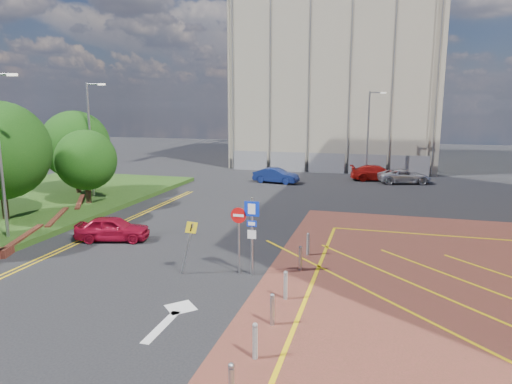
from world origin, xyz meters
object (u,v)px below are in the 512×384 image
at_px(car_blue_back, 276,176).
at_px(car_silver_back, 404,176).
at_px(lamp_left_near, 0,150).
at_px(lamp_back, 369,131).
at_px(sign_cluster, 247,228).
at_px(tree_d, 75,145).
at_px(warning_sign, 189,241).
at_px(tree_c, 86,160).
at_px(car_red_back, 377,173).
at_px(lamp_left_far, 91,136).
at_px(car_red_left, 113,228).

relative_size(car_blue_back, car_silver_back, 0.89).
bearing_deg(lamp_left_near, lamp_back, 57.60).
relative_size(lamp_left_near, sign_cluster, 2.50).
bearing_deg(sign_cluster, lamp_back, 82.03).
bearing_deg(tree_d, sign_cluster, -35.58).
height_order(sign_cluster, car_blue_back, sign_cluster).
xyz_separation_m(sign_cluster, warning_sign, (-2.23, -0.68, -0.52)).
relative_size(tree_c, car_red_back, 1.03).
bearing_deg(lamp_left_far, tree_d, 154.32).
bearing_deg(car_silver_back, car_red_back, 54.26).
distance_m(lamp_left_far, lamp_back, 24.46).
height_order(car_red_left, car_red_back, car_red_back).
bearing_deg(lamp_left_near, tree_c, 97.69).
height_order(lamp_left_far, car_red_back, lamp_left_far).
bearing_deg(car_silver_back, tree_d, 103.34).
distance_m(car_red_left, car_red_back, 26.11).
xyz_separation_m(tree_c, lamp_left_far, (-0.92, 2.00, 1.47)).
bearing_deg(tree_d, lamp_left_near, -69.65).
bearing_deg(warning_sign, lamp_left_far, 136.87).
xyz_separation_m(tree_c, car_silver_back, (20.83, 15.64, -2.57)).
relative_size(lamp_back, car_blue_back, 2.01).
bearing_deg(tree_c, tree_d, 135.00).
distance_m(tree_d, lamp_left_near, 11.76).
bearing_deg(sign_cluster, lamp_left_near, 175.44).
distance_m(car_red_left, car_blue_back, 19.54).
bearing_deg(lamp_back, warning_sign, -102.26).
bearing_deg(sign_cluster, car_red_back, 79.53).
xyz_separation_m(lamp_left_far, sign_cluster, (14.72, -11.02, -2.71)).
relative_size(tree_c, car_blue_back, 1.23).
bearing_deg(lamp_back, car_blue_back, -145.75).
xyz_separation_m(tree_d, car_red_left, (8.87, -9.30, -3.25)).
bearing_deg(car_red_back, lamp_back, 22.66).
distance_m(tree_c, lamp_left_near, 8.20).
xyz_separation_m(warning_sign, car_red_back, (6.95, 26.23, -0.74)).
height_order(tree_c, sign_cluster, tree_c).
height_order(tree_c, lamp_left_far, lamp_left_far).
distance_m(car_blue_back, car_red_back, 9.33).
xyz_separation_m(car_red_left, car_silver_back, (14.96, 21.94, 0.00)).
relative_size(sign_cluster, warning_sign, 1.42).
relative_size(car_red_left, car_red_back, 0.77).
height_order(tree_d, car_blue_back, tree_d).
relative_size(lamp_left_far, car_blue_back, 2.01).
xyz_separation_m(tree_c, car_red_left, (5.87, -6.30, -2.57)).
relative_size(lamp_back, car_red_left, 2.18).
bearing_deg(car_red_back, tree_c, 121.76).
distance_m(tree_d, warning_sign, 19.47).
xyz_separation_m(tree_d, warning_sign, (14.56, -12.69, -2.44)).
distance_m(car_red_left, car_silver_back, 26.56).
height_order(lamp_left_near, car_red_back, lamp_left_near).
bearing_deg(sign_cluster, tree_c, 146.84).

